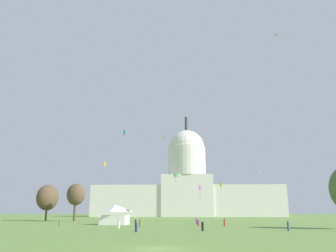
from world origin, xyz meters
name	(u,v)px	position (x,y,z in m)	size (l,w,h in m)	color
ground_plane	(157,249)	(0.00, 0.00, 0.00)	(800.00, 800.00, 0.00)	olive
capitol_building	(187,188)	(2.91, 182.02, 17.57)	(116.68, 23.68, 63.23)	silver
event_tent	(115,214)	(-15.73, 55.98, 2.50)	(7.08, 6.76, 4.97)	white
tree_west_mid	(47,198)	(-47.25, 88.81, 8.02)	(9.87, 10.40, 12.56)	brown
tree_west_near	(76,195)	(-34.83, 82.32, 8.70)	(7.24, 6.96, 12.39)	brown
person_navy_near_tree_west	(136,223)	(-8.60, 44.60, 0.80)	(0.45, 0.45, 1.74)	navy
person_maroon_back_left	(198,223)	(5.26, 47.19, 0.69)	(0.49, 0.49, 1.52)	maroon
person_purple_deep_crowd	(197,221)	(5.27, 59.84, 0.75)	(0.59, 0.59, 1.67)	#703D93
person_red_mid_center	(225,223)	(11.19, 47.29, 0.78)	(0.63, 0.63, 1.72)	red
person_olive_back_right	(140,223)	(-7.31, 42.52, 0.79)	(0.62, 0.62, 1.74)	olive
person_denim_mid_right	(288,226)	(20.17, 29.17, 0.80)	(0.46, 0.46, 1.74)	#3D5684
person_navy_edge_west	(136,227)	(-5.55, 24.65, 0.78)	(0.59, 0.59, 1.71)	navy
person_white_aisle_center	(119,224)	(-10.84, 36.78, 0.75)	(0.61, 0.61, 1.66)	silver
person_olive_front_center	(60,223)	(-26.70, 47.36, 0.74)	(0.47, 0.47, 1.61)	olive
person_black_lawn_far_left	(203,226)	(5.42, 28.61, 0.78)	(0.59, 0.59, 1.72)	black
kite_turquoise_mid	(124,133)	(-18.09, 77.88, 29.06)	(0.59, 0.57, 1.51)	teal
kite_orange_low	(105,166)	(-16.88, 47.58, 13.86)	(0.39, 0.65, 3.15)	orange
kite_lime_mid	(137,181)	(-23.74, 148.54, 18.93)	(1.34, 1.19, 0.16)	#8CD133
kite_cyan_mid	(187,171)	(2.97, 117.51, 20.68)	(1.78, 1.60, 0.22)	#33BCDB
kite_green_low	(176,175)	(0.11, 50.62, 11.84)	(1.06, 1.07, 2.37)	green
kite_pink_high	(277,36)	(32.89, 69.67, 59.10)	(1.24, 1.17, 4.03)	pink
kite_white_low	(258,172)	(24.43, 71.71, 14.69)	(0.67, 0.62, 1.13)	white
kite_yellow_low	(221,185)	(16.05, 102.19, 13.09)	(0.75, 0.86, 3.89)	yellow
kite_violet_low	(200,188)	(6.18, 56.96, 9.10)	(0.62, 1.01, 3.24)	purple
kite_black_mid	(163,138)	(-4.82, 73.87, 26.22)	(0.90, 1.07, 0.34)	black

